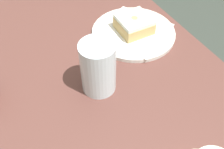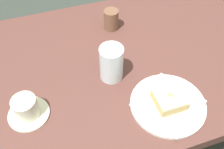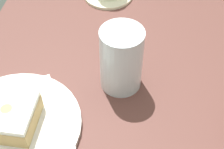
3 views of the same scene
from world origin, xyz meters
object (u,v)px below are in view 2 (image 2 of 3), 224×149
Objects in this scene: coffee_cup at (26,109)px; sugar_jar at (111,20)px; water_glass at (111,63)px; donut_glazed_square at (169,99)px; plate_glazed_square at (168,104)px.

coffee_cup is 0.47m from sugar_jar.
sugar_jar is at bearing 71.64° from water_glass.
donut_glazed_square is at bearing -53.10° from water_glass.
coffee_cup is (-0.40, 0.10, 0.03)m from plate_glazed_square.
plate_glazed_square is 0.03m from donut_glazed_square.
sugar_jar reaches higher than donut_glazed_square.
donut_glazed_square is (0.00, -0.00, 0.03)m from plate_glazed_square.
donut_glazed_square is 0.42m from coffee_cup.
coffee_cup reaches higher than plate_glazed_square.
plate_glazed_square is 0.42m from coffee_cup.
coffee_cup reaches higher than donut_glazed_square.
plate_glazed_square is 0.41m from sugar_jar.
donut_glazed_square reaches higher than plate_glazed_square.
coffee_cup is at bearing -140.03° from sugar_jar.
sugar_jar reaches higher than coffee_cup.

